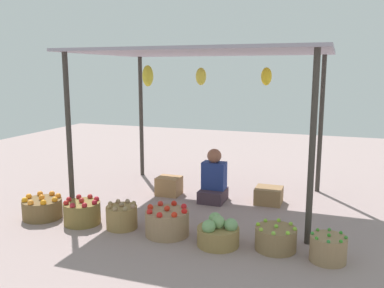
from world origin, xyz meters
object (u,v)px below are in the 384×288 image
(basket_potatoes, at_px, (122,217))
(basket_limes, at_px, (276,238))
(basket_cabbages, at_px, (218,233))
(wooden_crate_near_vendor, at_px, (269,195))
(vendor_person, at_px, (214,181))
(basket_red_apples, at_px, (82,212))
(basket_green_chilies, at_px, (328,249))
(basket_oranges, at_px, (42,208))
(wooden_crate_stacked_rear, at_px, (169,186))
(basket_red_tomatoes, at_px, (167,222))

(basket_potatoes, xyz_separation_m, basket_limes, (1.87, 0.01, -0.02))
(basket_cabbages, xyz_separation_m, wooden_crate_near_vendor, (0.29, 1.64, -0.02))
(vendor_person, distance_m, basket_potatoes, 1.59)
(basket_red_apples, distance_m, basket_limes, 2.41)
(vendor_person, bearing_deg, basket_cabbages, -71.49)
(basket_cabbages, relative_size, basket_limes, 1.05)
(vendor_person, height_order, basket_green_chilies, vendor_person)
(basket_oranges, height_order, basket_green_chilies, basket_oranges)
(basket_limes, relative_size, wooden_crate_stacked_rear, 1.25)
(basket_cabbages, bearing_deg, basket_red_tomatoes, 172.49)
(basket_potatoes, bearing_deg, basket_cabbages, -4.17)
(basket_limes, bearing_deg, basket_green_chilies, -10.44)
(basket_red_tomatoes, relative_size, basket_cabbages, 1.10)
(basket_oranges, height_order, basket_red_apples, basket_red_apples)
(wooden_crate_near_vendor, height_order, wooden_crate_stacked_rear, wooden_crate_stacked_rear)
(basket_limes, distance_m, wooden_crate_near_vendor, 1.57)
(basket_cabbages, distance_m, basket_limes, 0.62)
(basket_green_chilies, bearing_deg, vendor_person, 138.11)
(basket_oranges, height_order, wooden_crate_near_vendor, basket_oranges)
(vendor_person, bearing_deg, basket_limes, -51.17)
(vendor_person, xyz_separation_m, wooden_crate_near_vendor, (0.79, 0.15, -0.18))
(basket_green_chilies, distance_m, wooden_crate_stacked_rear, 2.84)
(basket_red_apples, xyz_separation_m, wooden_crate_stacked_rear, (0.56, 1.48, -0.00))
(basket_oranges, bearing_deg, vendor_person, 37.00)
(basket_red_tomatoes, distance_m, wooden_crate_near_vendor, 1.82)
(basket_oranges, bearing_deg, basket_red_tomatoes, 1.21)
(basket_green_chilies, bearing_deg, basket_limes, 169.56)
(basket_red_tomatoes, relative_size, wooden_crate_stacked_rear, 1.46)
(basket_oranges, bearing_deg, basket_red_apples, 0.46)
(basket_oranges, relative_size, basket_green_chilies, 1.38)
(basket_oranges, relative_size, basket_limes, 1.13)
(wooden_crate_near_vendor, xyz_separation_m, wooden_crate_stacked_rear, (-1.53, -0.10, 0.02))
(basket_red_apples, height_order, basket_potatoes, basket_red_apples)
(basket_limes, bearing_deg, vendor_person, 128.83)
(vendor_person, relative_size, basket_limes, 1.76)
(basket_green_chilies, bearing_deg, wooden_crate_stacked_rear, 147.34)
(basket_red_apples, xyz_separation_m, basket_limes, (2.41, 0.05, -0.02))
(vendor_person, height_order, basket_cabbages, vendor_person)
(basket_red_apples, bearing_deg, basket_potatoes, 4.05)
(basket_oranges, relative_size, basket_potatoes, 1.32)
(basket_potatoes, bearing_deg, wooden_crate_stacked_rear, 89.17)
(basket_cabbages, height_order, wooden_crate_stacked_rear, basket_cabbages)
(basket_potatoes, height_order, wooden_crate_near_vendor, basket_potatoes)
(basket_red_tomatoes, bearing_deg, basket_red_apples, -178.39)
(basket_oranges, bearing_deg, basket_potatoes, 2.15)
(basket_red_apples, height_order, wooden_crate_stacked_rear, basket_red_apples)
(basket_green_chilies, relative_size, wooden_crate_near_vendor, 0.97)
(wooden_crate_near_vendor, bearing_deg, basket_green_chilies, -62.18)
(basket_red_apples, relative_size, basket_potatoes, 1.20)
(basket_potatoes, bearing_deg, vendor_person, 61.53)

